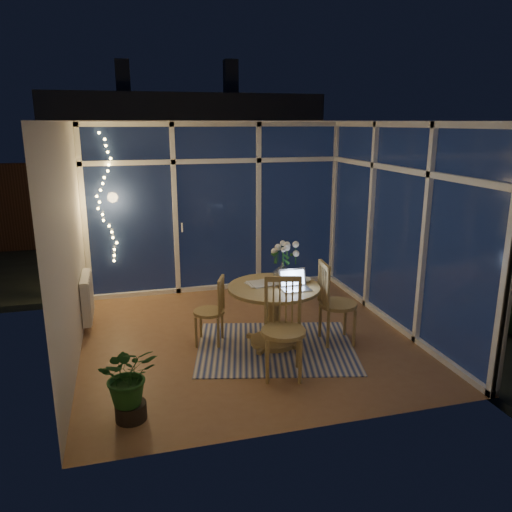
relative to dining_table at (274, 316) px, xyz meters
name	(u,v)px	position (x,y,z in m)	size (l,w,h in m)	color
floor	(249,337)	(-0.23, 0.27, -0.37)	(4.00, 4.00, 0.00)	brown
ceiling	(248,121)	(-0.23, 0.27, 2.23)	(4.00, 4.00, 0.00)	silver
wall_back	(217,208)	(-0.23, 2.27, 0.93)	(4.00, 0.04, 2.60)	beige
wall_front	(310,288)	(-0.23, -1.73, 0.93)	(4.00, 0.04, 2.60)	beige
wall_left	(69,246)	(-2.23, 0.27, 0.93)	(0.04, 4.00, 2.60)	beige
wall_right	(400,227)	(1.77, 0.27, 0.93)	(0.04, 4.00, 2.60)	beige
window_wall_back	(217,209)	(-0.23, 2.23, 0.93)	(4.00, 0.10, 2.60)	white
window_wall_right	(397,227)	(1.73, 0.27, 0.93)	(0.10, 4.00, 2.60)	white
radiator	(87,297)	(-2.17, 1.17, 0.03)	(0.10, 0.70, 0.58)	silver
fairy_lights	(105,199)	(-1.88, 2.15, 1.16)	(0.24, 0.10, 1.85)	#E6BE5C
garden_patio	(215,246)	(0.27, 5.27, -0.43)	(12.00, 6.00, 0.10)	black
garden_fence	(188,201)	(-0.23, 5.77, 0.53)	(11.00, 0.08, 1.80)	#321D12
neighbour_roof	(183,137)	(0.07, 8.77, 1.83)	(7.00, 3.00, 2.20)	#2E3137
garden_shrubs	(160,244)	(-1.03, 3.67, 0.08)	(0.90, 0.90, 0.90)	black
rug	(276,347)	(0.00, -0.10, -0.36)	(1.84, 1.47, 0.01)	beige
dining_table	(274,316)	(0.00, 0.00, 0.00)	(1.08, 1.08, 0.74)	olive
chair_left	(209,310)	(-0.74, 0.24, 0.05)	(0.39, 0.39, 0.85)	olive
chair_right	(338,302)	(0.76, -0.13, 0.14)	(0.47, 0.47, 1.02)	olive
chair_front	(283,329)	(-0.13, -0.76, 0.16)	(0.49, 0.49, 1.05)	olive
laptop	(296,280)	(0.21, -0.19, 0.49)	(0.32, 0.28, 0.24)	#B6B5BA
flower_vase	(282,272)	(0.16, 0.18, 0.47)	(0.20, 0.20, 0.21)	white
bowl	(305,280)	(0.41, 0.08, 0.39)	(0.15, 0.15, 0.04)	white
newspapers	(266,283)	(-0.07, 0.10, 0.38)	(0.35, 0.27, 0.02)	beige
phone	(282,287)	(0.08, -0.08, 0.37)	(0.10, 0.05, 0.01)	black
potted_plant	(129,381)	(-1.70, -1.17, 0.01)	(0.54, 0.47, 0.76)	#1B4C1C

